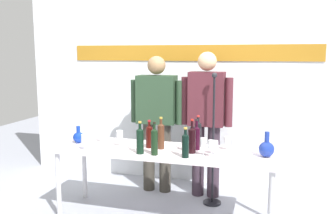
{
  "coord_description": "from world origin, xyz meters",
  "views": [
    {
      "loc": [
        0.99,
        -3.33,
        1.66
      ],
      "look_at": [
        0.0,
        0.15,
        1.13
      ],
      "focal_mm": 38.46,
      "sensor_mm": 36.0,
      "label": 1
    }
  ],
  "objects_px": {
    "decanter_blue_left": "(78,137)",
    "wine_bottle_4": "(196,137)",
    "wine_bottle_0": "(149,135)",
    "wine_bottle_6": "(140,140)",
    "wine_bottle_2": "(185,144)",
    "wine_glass_right_2": "(211,145)",
    "presenter_right": "(206,115)",
    "wine_glass_right_3": "(215,145)",
    "microphone_stand": "(213,161)",
    "decanter_blue_right": "(267,149)",
    "wine_glass_left_0": "(120,135)",
    "presenter_left": "(157,114)",
    "wine_bottle_7": "(192,139)",
    "wine_glass_right_0": "(203,143)",
    "wine_bottle_1": "(161,135)",
    "wine_glass_left_2": "(101,133)",
    "wine_bottle_5": "(154,141)",
    "wine_glass_right_1": "(227,141)",
    "display_table": "(164,155)",
    "wine_bottle_3": "(198,133)",
    "wine_glass_left_1": "(84,139)"
  },
  "relations": [
    {
      "from": "wine_glass_left_0",
      "to": "wine_glass_right_1",
      "type": "height_order",
      "value": "wine_glass_left_0"
    },
    {
      "from": "display_table",
      "to": "wine_bottle_3",
      "type": "height_order",
      "value": "wine_bottle_3"
    },
    {
      "from": "decanter_blue_right",
      "to": "wine_bottle_6",
      "type": "distance_m",
      "value": 1.17
    },
    {
      "from": "wine_bottle_0",
      "to": "display_table",
      "type": "bearing_deg",
      "value": -7.68
    },
    {
      "from": "wine_bottle_0",
      "to": "wine_bottle_7",
      "type": "height_order",
      "value": "wine_bottle_7"
    },
    {
      "from": "presenter_left",
      "to": "wine_glass_right_2",
      "type": "distance_m",
      "value": 1.17
    },
    {
      "from": "wine_bottle_6",
      "to": "display_table",
      "type": "bearing_deg",
      "value": 51.28
    },
    {
      "from": "decanter_blue_left",
      "to": "wine_bottle_6",
      "type": "bearing_deg",
      "value": -15.14
    },
    {
      "from": "presenter_right",
      "to": "wine_glass_right_3",
      "type": "relative_size",
      "value": 12.7
    },
    {
      "from": "wine_bottle_3",
      "to": "wine_glass_left_1",
      "type": "xyz_separation_m",
      "value": [
        -1.04,
        -0.47,
        -0.03
      ]
    },
    {
      "from": "wine_bottle_6",
      "to": "wine_bottle_7",
      "type": "bearing_deg",
      "value": 18.29
    },
    {
      "from": "wine_bottle_2",
      "to": "wine_glass_left_2",
      "type": "bearing_deg",
      "value": 162.06
    },
    {
      "from": "wine_bottle_6",
      "to": "wine_bottle_1",
      "type": "bearing_deg",
      "value": 58.16
    },
    {
      "from": "decanter_blue_right",
      "to": "wine_glass_left_0",
      "type": "distance_m",
      "value": 1.45
    },
    {
      "from": "wine_bottle_2",
      "to": "wine_glass_right_2",
      "type": "bearing_deg",
      "value": 20.64
    },
    {
      "from": "presenter_right",
      "to": "wine_bottle_4",
      "type": "bearing_deg",
      "value": -88.83
    },
    {
      "from": "wine_glass_left_0",
      "to": "wine_glass_right_2",
      "type": "bearing_deg",
      "value": -6.89
    },
    {
      "from": "wine_bottle_7",
      "to": "decanter_blue_right",
      "type": "bearing_deg",
      "value": 4.59
    },
    {
      "from": "wine_bottle_5",
      "to": "microphone_stand",
      "type": "bearing_deg",
      "value": 58.33
    },
    {
      "from": "display_table",
      "to": "wine_bottle_6",
      "type": "relative_size",
      "value": 7.07
    },
    {
      "from": "wine_bottle_7",
      "to": "wine_glass_right_0",
      "type": "relative_size",
      "value": 1.99
    },
    {
      "from": "display_table",
      "to": "wine_bottle_4",
      "type": "xyz_separation_m",
      "value": [
        0.31,
        0.07,
        0.19
      ]
    },
    {
      "from": "wine_glass_right_2",
      "to": "wine_glass_right_3",
      "type": "height_order",
      "value": "wine_glass_right_2"
    },
    {
      "from": "decanter_blue_right",
      "to": "wine_glass_right_2",
      "type": "height_order",
      "value": "decanter_blue_right"
    },
    {
      "from": "presenter_right",
      "to": "microphone_stand",
      "type": "height_order",
      "value": "presenter_right"
    },
    {
      "from": "wine_glass_right_0",
      "to": "microphone_stand",
      "type": "height_order",
      "value": "microphone_stand"
    },
    {
      "from": "wine_bottle_0",
      "to": "decanter_blue_left",
      "type": "bearing_deg",
      "value": -178.12
    },
    {
      "from": "wine_bottle_1",
      "to": "wine_bottle_2",
      "type": "relative_size",
      "value": 1.14
    },
    {
      "from": "wine_bottle_1",
      "to": "wine_bottle_5",
      "type": "distance_m",
      "value": 0.23
    },
    {
      "from": "presenter_left",
      "to": "wine_glass_right_0",
      "type": "xyz_separation_m",
      "value": [
        0.71,
        -0.82,
        -0.11
      ]
    },
    {
      "from": "wine_glass_right_0",
      "to": "wine_glass_right_3",
      "type": "relative_size",
      "value": 1.24
    },
    {
      "from": "decanter_blue_right",
      "to": "wine_bottle_0",
      "type": "distance_m",
      "value": 1.14
    },
    {
      "from": "wine_bottle_7",
      "to": "wine_glass_right_0",
      "type": "distance_m",
      "value": 0.13
    },
    {
      "from": "decanter_blue_left",
      "to": "wine_bottle_4",
      "type": "xyz_separation_m",
      "value": [
        1.26,
        0.08,
        0.06
      ]
    },
    {
      "from": "wine_glass_left_2",
      "to": "wine_bottle_0",
      "type": "bearing_deg",
      "value": -8.17
    },
    {
      "from": "wine_bottle_5",
      "to": "wine_glass_right_1",
      "type": "relative_size",
      "value": 2.37
    },
    {
      "from": "wine_bottle_5",
      "to": "wine_glass_left_1",
      "type": "xyz_separation_m",
      "value": [
        -0.71,
        -0.03,
        -0.02
      ]
    },
    {
      "from": "wine_bottle_3",
      "to": "wine_glass_right_0",
      "type": "height_order",
      "value": "wine_bottle_3"
    },
    {
      "from": "wine_bottle_1",
      "to": "microphone_stand",
      "type": "height_order",
      "value": "microphone_stand"
    },
    {
      "from": "wine_bottle_1",
      "to": "microphone_stand",
      "type": "xyz_separation_m",
      "value": [
        0.45,
        0.49,
        -0.38
      ]
    },
    {
      "from": "wine_bottle_2",
      "to": "wine_bottle_3",
      "type": "height_order",
      "value": "wine_bottle_3"
    },
    {
      "from": "wine_bottle_1",
      "to": "wine_bottle_7",
      "type": "relative_size",
      "value": 0.97
    },
    {
      "from": "wine_bottle_2",
      "to": "wine_bottle_7",
      "type": "xyz_separation_m",
      "value": [
        0.03,
        0.16,
        0.01
      ]
    },
    {
      "from": "wine_bottle_7",
      "to": "wine_bottle_2",
      "type": "bearing_deg",
      "value": -99.06
    },
    {
      "from": "wine_glass_right_3",
      "to": "microphone_stand",
      "type": "height_order",
      "value": "microphone_stand"
    },
    {
      "from": "decanter_blue_right",
      "to": "microphone_stand",
      "type": "distance_m",
      "value": 0.82
    },
    {
      "from": "presenter_right",
      "to": "wine_bottle_4",
      "type": "distance_m",
      "value": 0.65
    },
    {
      "from": "presenter_left",
      "to": "wine_bottle_4",
      "type": "bearing_deg",
      "value": -46.09
    },
    {
      "from": "wine_glass_left_0",
      "to": "wine_glass_right_3",
      "type": "height_order",
      "value": "wine_glass_left_0"
    },
    {
      "from": "presenter_right",
      "to": "wine_glass_left_2",
      "type": "distance_m",
      "value": 1.21
    }
  ]
}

